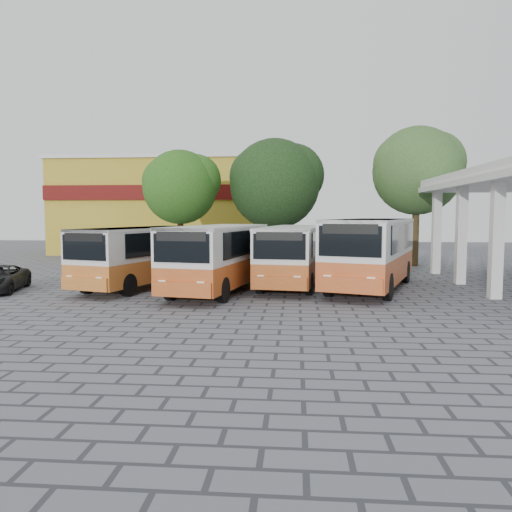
# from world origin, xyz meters

# --- Properties ---
(ground) EXTENTS (90.00, 90.00, 0.00)m
(ground) POSITION_xyz_m (0.00, 0.00, 0.00)
(ground) COLOR slate
(ground) RESTS_ON ground
(shophouse_block) EXTENTS (20.40, 10.40, 8.30)m
(shophouse_block) POSITION_xyz_m (-11.00, 25.99, 4.16)
(shophouse_block) COLOR #AF9422
(shophouse_block) RESTS_ON ground
(bus_far_left) EXTENTS (4.48, 8.23, 2.80)m
(bus_far_left) POSITION_xyz_m (-7.37, 3.77, 1.62)
(bus_far_left) COLOR #C16523
(bus_far_left) RESTS_ON ground
(bus_centre_left) EXTENTS (3.85, 8.42, 2.91)m
(bus_centre_left) POSITION_xyz_m (-3.56, 2.69, 1.68)
(bus_centre_left) COLOR #B74C19
(bus_centre_left) RESTS_ON ground
(bus_centre_right) EXTENTS (3.42, 8.12, 2.83)m
(bus_centre_right) POSITION_xyz_m (-0.30, 4.70, 1.64)
(bus_centre_right) COLOR #AC4813
(bus_centre_right) RESTS_ON ground
(bus_far_right) EXTENTS (5.38, 9.42, 3.19)m
(bus_far_right) POSITION_xyz_m (3.25, 4.06, 1.84)
(bus_far_right) COLOR #C14C1C
(bus_far_right) RESTS_ON ground
(tree_left) EXTENTS (5.14, 4.90, 7.66)m
(tree_left) POSITION_xyz_m (-7.80, 13.87, 5.36)
(tree_left) COLOR #331E0D
(tree_left) RESTS_ON ground
(tree_middle) EXTENTS (6.47, 6.16, 8.56)m
(tree_middle) POSITION_xyz_m (-1.60, 15.47, 5.68)
(tree_middle) COLOR #351D0E
(tree_middle) RESTS_ON ground
(tree_right) EXTENTS (6.06, 5.77, 9.15)m
(tree_right) POSITION_xyz_m (7.77, 14.93, 6.45)
(tree_right) COLOR #4A391E
(tree_right) RESTS_ON ground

